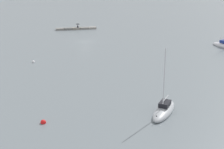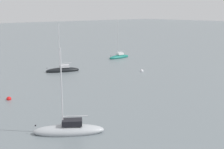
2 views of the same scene
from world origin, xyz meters
The scene contains 5 objects.
sailboat_teal_mid centered at (28.87, 8.32, 0.33)m, with size 2.03×6.64×9.74m.
sailboat_grey_far centered at (-3.33, 45.66, 0.35)m, with size 5.93×6.95×9.06m.
sailboat_black_outer centered at (23.69, 28.88, 0.34)m, with size 4.45×6.98×9.99m.
mooring_buoy_near centered at (12.91, 17.07, 0.11)m, with size 0.65×0.65×0.65m.
mooring_buoy_mid centered at (11.98, 45.30, 0.12)m, with size 0.67×0.67×0.67m.
Camera 2 is at (-27.73, 61.77, 12.27)m, focal length 48.79 mm.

